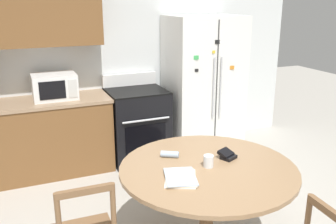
{
  "coord_description": "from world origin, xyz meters",
  "views": [
    {
      "loc": [
        -1.24,
        -2.09,
        2.03
      ],
      "look_at": [
        0.13,
        1.15,
        0.95
      ],
      "focal_mm": 40.0,
      "sensor_mm": 36.0,
      "label": 1
    }
  ],
  "objects_px": {
    "candle_glass": "(208,162)",
    "wallet": "(227,155)",
    "refrigerator": "(203,85)",
    "oven_range": "(137,124)",
    "microwave": "(54,86)"
  },
  "relations": [
    {
      "from": "candle_glass",
      "to": "wallet",
      "type": "distance_m",
      "value": 0.24
    },
    {
      "from": "microwave",
      "to": "wallet",
      "type": "relative_size",
      "value": 2.99
    },
    {
      "from": "candle_glass",
      "to": "wallet",
      "type": "relative_size",
      "value": 0.58
    },
    {
      "from": "oven_range",
      "to": "wallet",
      "type": "relative_size",
      "value": 6.56
    },
    {
      "from": "microwave",
      "to": "candle_glass",
      "type": "height_order",
      "value": "microwave"
    },
    {
      "from": "microwave",
      "to": "wallet",
      "type": "distance_m",
      "value": 2.29
    },
    {
      "from": "wallet",
      "to": "refrigerator",
      "type": "bearing_deg",
      "value": 67.61
    },
    {
      "from": "microwave",
      "to": "oven_range",
      "type": "bearing_deg",
      "value": -2.95
    },
    {
      "from": "oven_range",
      "to": "wallet",
      "type": "bearing_deg",
      "value": -85.75
    },
    {
      "from": "refrigerator",
      "to": "microwave",
      "type": "xyz_separation_m",
      "value": [
        -1.9,
        0.09,
        0.14
      ]
    },
    {
      "from": "refrigerator",
      "to": "wallet",
      "type": "distance_m",
      "value": 2.05
    },
    {
      "from": "microwave",
      "to": "candle_glass",
      "type": "xyz_separation_m",
      "value": [
        0.9,
        -2.07,
        -0.24
      ]
    },
    {
      "from": "refrigerator",
      "to": "microwave",
      "type": "bearing_deg",
      "value": 177.35
    },
    {
      "from": "microwave",
      "to": "wallet",
      "type": "bearing_deg",
      "value": -60.55
    },
    {
      "from": "microwave",
      "to": "wallet",
      "type": "height_order",
      "value": "microwave"
    }
  ]
}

